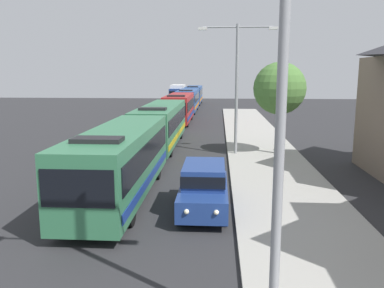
{
  "coord_description": "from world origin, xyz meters",
  "views": [
    {
      "loc": [
        2.93,
        -3.36,
        5.48
      ],
      "look_at": [
        1.61,
        16.49,
        1.85
      ],
      "focal_mm": 37.05,
      "sensor_mm": 36.0,
      "label": 1
    }
  ],
  "objects_px": {
    "bus_second_in_line": "(161,124)",
    "bus_rear": "(194,94)",
    "streetlamp_mid": "(237,77)",
    "white_suv": "(204,186)",
    "roadside_tree": "(280,89)",
    "bus_fourth_in_line": "(188,100)",
    "bus_middle": "(179,107)",
    "bus_lead": "(121,160)",
    "streetlamp_near": "(283,69)",
    "box_truck_oncoming": "(178,93)"
  },
  "relations": [
    {
      "from": "bus_second_in_line",
      "to": "bus_rear",
      "type": "relative_size",
      "value": 1.16
    },
    {
      "from": "bus_rear",
      "to": "streetlamp_mid",
      "type": "xyz_separation_m",
      "value": [
        5.4,
        -42.19,
        3.48
      ]
    },
    {
      "from": "white_suv",
      "to": "roadside_tree",
      "type": "height_order",
      "value": "roadside_tree"
    },
    {
      "from": "bus_fourth_in_line",
      "to": "bus_middle",
      "type": "bearing_deg",
      "value": -90.0
    },
    {
      "from": "bus_second_in_line",
      "to": "roadside_tree",
      "type": "height_order",
      "value": "roadside_tree"
    },
    {
      "from": "bus_lead",
      "to": "streetlamp_near",
      "type": "relative_size",
      "value": 1.23
    },
    {
      "from": "streetlamp_mid",
      "to": "roadside_tree",
      "type": "height_order",
      "value": "streetlamp_mid"
    },
    {
      "from": "streetlamp_mid",
      "to": "bus_fourth_in_line",
      "type": "bearing_deg",
      "value": 100.58
    },
    {
      "from": "box_truck_oncoming",
      "to": "streetlamp_mid",
      "type": "distance_m",
      "value": 47.9
    },
    {
      "from": "bus_lead",
      "to": "white_suv",
      "type": "distance_m",
      "value": 4.08
    },
    {
      "from": "bus_fourth_in_line",
      "to": "streetlamp_mid",
      "type": "xyz_separation_m",
      "value": [
        5.4,
        -28.9,
        3.48
      ]
    },
    {
      "from": "bus_rear",
      "to": "streetlamp_near",
      "type": "distance_m",
      "value": 61.07
    },
    {
      "from": "bus_lead",
      "to": "bus_middle",
      "type": "relative_size",
      "value": 1.05
    },
    {
      "from": "streetlamp_near",
      "to": "streetlamp_mid",
      "type": "relative_size",
      "value": 1.08
    },
    {
      "from": "bus_second_in_line",
      "to": "bus_middle",
      "type": "distance_m",
      "value": 13.65
    },
    {
      "from": "bus_fourth_in_line",
      "to": "roadside_tree",
      "type": "height_order",
      "value": "roadside_tree"
    },
    {
      "from": "streetlamp_near",
      "to": "bus_second_in_line",
      "type": "bearing_deg",
      "value": 104.04
    },
    {
      "from": "bus_rear",
      "to": "roadside_tree",
      "type": "relative_size",
      "value": 1.79
    },
    {
      "from": "roadside_tree",
      "to": "bus_second_in_line",
      "type": "bearing_deg",
      "value": 160.68
    },
    {
      "from": "bus_lead",
      "to": "bus_fourth_in_line",
      "type": "height_order",
      "value": "same"
    },
    {
      "from": "bus_lead",
      "to": "streetlamp_mid",
      "type": "relative_size",
      "value": 1.32
    },
    {
      "from": "bus_lead",
      "to": "bus_rear",
      "type": "distance_m",
      "value": 51.44
    },
    {
      "from": "bus_lead",
      "to": "streetlamp_mid",
      "type": "bearing_deg",
      "value": 59.73
    },
    {
      "from": "bus_second_in_line",
      "to": "streetlamp_near",
      "type": "xyz_separation_m",
      "value": [
        5.4,
        -21.58,
        3.83
      ]
    },
    {
      "from": "bus_second_in_line",
      "to": "bus_fourth_in_line",
      "type": "bearing_deg",
      "value": 90.0
    },
    {
      "from": "bus_rear",
      "to": "white_suv",
      "type": "height_order",
      "value": "bus_rear"
    },
    {
      "from": "white_suv",
      "to": "streetlamp_near",
      "type": "relative_size",
      "value": 0.52
    },
    {
      "from": "streetlamp_near",
      "to": "streetlamp_mid",
      "type": "xyz_separation_m",
      "value": [
        -0.0,
        18.51,
        -0.35
      ]
    },
    {
      "from": "bus_middle",
      "to": "roadside_tree",
      "type": "bearing_deg",
      "value": -63.67
    },
    {
      "from": "bus_rear",
      "to": "roadside_tree",
      "type": "xyz_separation_m",
      "value": [
        8.18,
        -42.0,
        2.72
      ]
    },
    {
      "from": "bus_second_in_line",
      "to": "streetlamp_near",
      "type": "distance_m",
      "value": 22.57
    },
    {
      "from": "bus_fourth_in_line",
      "to": "streetlamp_mid",
      "type": "height_order",
      "value": "streetlamp_mid"
    },
    {
      "from": "bus_rear",
      "to": "box_truck_oncoming",
      "type": "distance_m",
      "value": 5.81
    },
    {
      "from": "white_suv",
      "to": "streetlamp_mid",
      "type": "relative_size",
      "value": 0.56
    },
    {
      "from": "bus_second_in_line",
      "to": "bus_rear",
      "type": "bearing_deg",
      "value": 90.0
    },
    {
      "from": "streetlamp_near",
      "to": "white_suv",
      "type": "bearing_deg",
      "value": 102.49
    },
    {
      "from": "streetlamp_near",
      "to": "roadside_tree",
      "type": "bearing_deg",
      "value": 81.56
    },
    {
      "from": "bus_second_in_line",
      "to": "bus_fourth_in_line",
      "type": "distance_m",
      "value": 25.83
    },
    {
      "from": "bus_fourth_in_line",
      "to": "streetlamp_mid",
      "type": "relative_size",
      "value": 1.41
    },
    {
      "from": "white_suv",
      "to": "roadside_tree",
      "type": "relative_size",
      "value": 0.78
    },
    {
      "from": "white_suv",
      "to": "streetlamp_near",
      "type": "distance_m",
      "value": 9.05
    },
    {
      "from": "roadside_tree",
      "to": "box_truck_oncoming",
      "type": "bearing_deg",
      "value": 103.79
    },
    {
      "from": "bus_lead",
      "to": "box_truck_oncoming",
      "type": "distance_m",
      "value": 56.32
    },
    {
      "from": "streetlamp_mid",
      "to": "bus_second_in_line",
      "type": "bearing_deg",
      "value": 150.42
    },
    {
      "from": "bus_fourth_in_line",
      "to": "box_truck_oncoming",
      "type": "xyz_separation_m",
      "value": [
        -3.3,
        18.08,
        0.02
      ]
    },
    {
      "from": "bus_lead",
      "to": "white_suv",
      "type": "xyz_separation_m",
      "value": [
        3.7,
        -1.59,
        -0.66
      ]
    },
    {
      "from": "roadside_tree",
      "to": "bus_rear",
      "type": "bearing_deg",
      "value": 101.02
    },
    {
      "from": "bus_second_in_line",
      "to": "streetlamp_mid",
      "type": "height_order",
      "value": "streetlamp_mid"
    },
    {
      "from": "bus_fourth_in_line",
      "to": "bus_rear",
      "type": "distance_m",
      "value": 13.3
    },
    {
      "from": "bus_middle",
      "to": "white_suv",
      "type": "height_order",
      "value": "bus_middle"
    }
  ]
}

